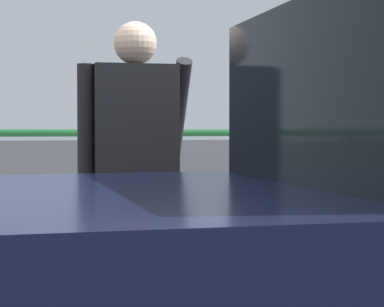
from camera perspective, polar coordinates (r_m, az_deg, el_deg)
sidewalk_curb at (r=5.17m, az=-0.46°, el=-11.99°), size 36.00×2.60×0.13m
parking_meter at (r=4.13m, az=4.85°, el=1.52°), size 0.18×0.19×1.57m
pedestrian_at_meter at (r=4.00m, az=-4.49°, el=-0.34°), size 0.64×0.47×1.77m
background_railing at (r=6.20m, az=-3.00°, el=-1.13°), size 24.06×0.06×1.18m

